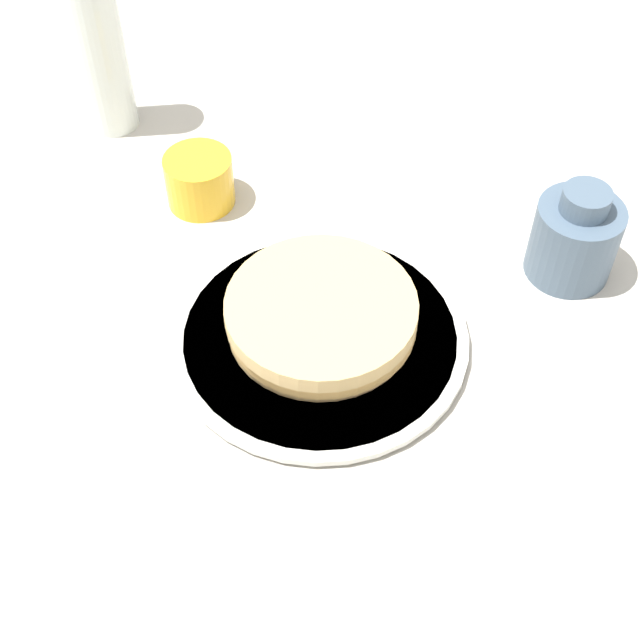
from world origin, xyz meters
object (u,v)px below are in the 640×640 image
object	(u,v)px
plate	(320,337)
pancake_stack	(321,316)
water_bottle_near	(99,48)
cream_jug	(575,238)
juice_glass	(199,180)

from	to	relation	value
plate	pancake_stack	xyz separation A→B (m)	(-0.00, 0.00, 0.03)
water_bottle_near	cream_jug	bearing A→B (deg)	20.76
juice_glass	cream_jug	xyz separation A→B (m)	(0.35, 0.21, 0.02)
plate	water_bottle_near	xyz separation A→B (m)	(-0.43, 0.05, 0.10)
plate	water_bottle_near	world-z (taller)	water_bottle_near
juice_glass	plate	bearing A→B (deg)	-10.30
juice_glass	water_bottle_near	bearing A→B (deg)	176.96
cream_jug	plate	bearing A→B (deg)	-112.37
pancake_stack	juice_glass	size ratio (longest dim) A/B	2.54
juice_glass	cream_jug	distance (m)	0.41
plate	juice_glass	xyz separation A→B (m)	(-0.24, 0.04, 0.02)
pancake_stack	juice_glass	world-z (taller)	pancake_stack
plate	pancake_stack	distance (m)	0.03
pancake_stack	juice_glass	bearing A→B (deg)	170.06
plate	pancake_stack	bearing A→B (deg)	90.93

